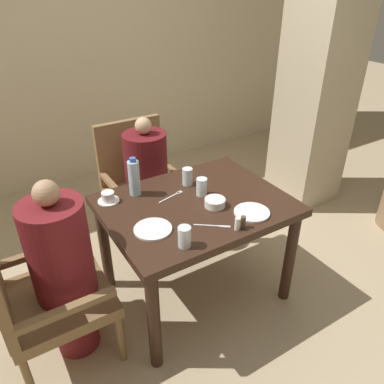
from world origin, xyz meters
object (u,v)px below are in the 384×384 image
(teacup_with_saucer, at_px, (108,198))
(glass_tall_far, at_px, (187,177))
(chair_left_side, at_px, (37,293))
(bowl_small, at_px, (215,202))
(plate_main_right, at_px, (252,212))
(diner_in_far_chair, at_px, (147,182))
(glass_tall_near, at_px, (185,237))
(diner_in_left_chair, at_px, (64,271))
(water_bottle, at_px, (134,178))
(plate_main_left, at_px, (153,229))
(glass_tall_mid, at_px, (202,187))
(chair_far_side, at_px, (139,180))

(teacup_with_saucer, bearing_deg, glass_tall_far, -7.18)
(chair_left_side, height_order, bowl_small, chair_left_side)
(plate_main_right, bearing_deg, chair_left_side, 167.07)
(diner_in_far_chair, distance_m, glass_tall_near, 1.08)
(chair_left_side, xyz_separation_m, plate_main_right, (1.18, -0.27, 0.24))
(chair_left_side, relative_size, diner_in_far_chair, 0.89)
(diner_in_far_chair, distance_m, teacup_with_saucer, 0.64)
(chair_left_side, height_order, glass_tall_near, chair_left_side)
(glass_tall_far, bearing_deg, diner_in_far_chair, 98.68)
(chair_left_side, distance_m, diner_in_far_chair, 1.19)
(diner_in_far_chair, distance_m, glass_tall_far, 0.54)
(chair_left_side, height_order, glass_tall_far, chair_left_side)
(diner_in_far_chair, height_order, glass_tall_far, diner_in_far_chair)
(bowl_small, xyz_separation_m, glass_tall_near, (-0.34, -0.23, 0.03))
(plate_main_right, bearing_deg, diner_in_left_chair, 165.24)
(diner_in_far_chair, relative_size, water_bottle, 4.23)
(water_bottle, distance_m, glass_tall_far, 0.35)
(plate_main_left, distance_m, glass_tall_mid, 0.46)
(water_bottle, relative_size, glass_tall_near, 2.19)
(diner_in_left_chair, bearing_deg, plate_main_left, -14.28)
(glass_tall_near, relative_size, glass_tall_far, 1.00)
(water_bottle, bearing_deg, bowl_small, -47.55)
(chair_left_side, relative_size, diner_in_left_chair, 0.85)
(diner_in_far_chair, height_order, bowl_small, diner_in_far_chair)
(bowl_small, bearing_deg, glass_tall_mid, 88.59)
(chair_far_side, distance_m, diner_in_far_chair, 0.16)
(glass_tall_mid, bearing_deg, diner_in_left_chair, -176.50)
(diner_in_far_chair, relative_size, glass_tall_mid, 9.26)
(diner_in_left_chair, distance_m, chair_far_side, 1.18)
(diner_in_left_chair, distance_m, diner_in_far_chair, 1.07)
(chair_far_side, xyz_separation_m, bowl_small, (0.07, -0.94, 0.26))
(diner_in_far_chair, height_order, teacup_with_saucer, diner_in_far_chair)
(bowl_small, relative_size, glass_tall_near, 1.09)
(diner_in_left_chair, bearing_deg, plate_main_right, -14.76)
(diner_in_left_chair, height_order, glass_tall_near, diner_in_left_chair)
(diner_in_far_chair, relative_size, glass_tall_far, 9.26)
(glass_tall_near, bearing_deg, plate_main_left, 110.52)
(glass_tall_mid, xyz_separation_m, glass_tall_far, (-0.00, 0.16, 0.00))
(plate_main_right, distance_m, water_bottle, 0.74)
(plate_main_left, height_order, glass_tall_mid, glass_tall_mid)
(chair_left_side, height_order, glass_tall_mid, chair_left_side)
(water_bottle, bearing_deg, chair_far_side, 64.74)
(water_bottle, distance_m, glass_tall_mid, 0.42)
(chair_far_side, bearing_deg, water_bottle, -115.26)
(chair_far_side, xyz_separation_m, glass_tall_near, (-0.27, -1.17, 0.29))
(diner_in_far_chair, bearing_deg, plate_main_right, -77.71)
(diner_in_left_chair, bearing_deg, chair_far_side, 46.08)
(chair_far_side, distance_m, water_bottle, 0.72)
(teacup_with_saucer, distance_m, glass_tall_mid, 0.57)
(bowl_small, bearing_deg, diner_in_left_chair, 173.92)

